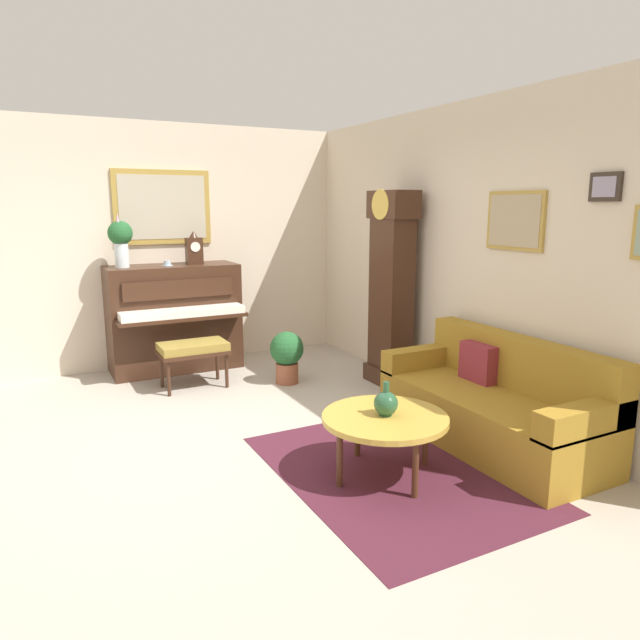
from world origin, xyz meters
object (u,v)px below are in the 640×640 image
object	(u,v)px
green_jug	(386,403)
piano	(175,317)
mantel_clock	(194,249)
flower_vase	(120,238)
couch	(494,405)
piano_bench	(193,350)
grandfather_clock	(391,294)
teacup	(167,264)
coffee_table	(385,420)
potted_plant	(287,354)

from	to	relation	value
green_jug	piano	bearing A→B (deg)	-168.95
piano	mantel_clock	bearing A→B (deg)	89.50
flower_vase	green_jug	size ratio (longest dim) A/B	2.42
piano	couch	size ratio (longest dim) A/B	0.76
piano	green_jug	world-z (taller)	piano
flower_vase	piano_bench	bearing A→B (deg)	34.84
grandfather_clock	teacup	distance (m)	2.49
grandfather_clock	green_jug	world-z (taller)	grandfather_clock
coffee_table	potted_plant	world-z (taller)	potted_plant
piano	potted_plant	world-z (taller)	piano
green_jug	potted_plant	xyz separation A→B (m)	(-2.27, 0.27, -0.21)
teacup	couch	bearing A→B (deg)	29.36
couch	piano_bench	bearing A→B (deg)	-145.05
mantel_clock	teacup	bearing A→B (deg)	-80.97
couch	teacup	bearing A→B (deg)	-150.64
coffee_table	grandfather_clock	bearing A→B (deg)	144.73
coffee_table	flower_vase	xyz separation A→B (m)	(-3.34, -1.18, 1.11)
piano_bench	grandfather_clock	bearing A→B (deg)	67.00
piano	flower_vase	world-z (taller)	flower_vase
coffee_table	potted_plant	distance (m)	2.29
flower_vase	potted_plant	bearing A→B (deg)	53.66
potted_plant	green_jug	bearing A→B (deg)	-6.79
green_jug	potted_plant	size ratio (longest dim) A/B	0.43
flower_vase	potted_plant	size ratio (longest dim) A/B	1.04
piano_bench	mantel_clock	distance (m)	1.27
mantel_clock	green_jug	bearing A→B (deg)	6.70
green_jug	potted_plant	bearing A→B (deg)	173.21
teacup	potted_plant	distance (m)	1.68
piano	teacup	bearing A→B (deg)	-48.93
piano	mantel_clock	distance (m)	0.81
coffee_table	mantel_clock	distance (m)	3.50
piano	coffee_table	bearing A→B (deg)	10.92
piano_bench	potted_plant	xyz separation A→B (m)	(0.31, 0.92, -0.08)
piano_bench	potted_plant	distance (m)	0.98
couch	potted_plant	size ratio (longest dim) A/B	3.39
couch	piano	bearing A→B (deg)	-151.87
piano	flower_vase	size ratio (longest dim) A/B	2.48
piano_bench	flower_vase	distance (m)	1.45
piano_bench	grandfather_clock	size ratio (longest dim) A/B	0.34
piano_bench	potted_plant	size ratio (longest dim) A/B	1.25
potted_plant	flower_vase	bearing A→B (deg)	-126.34
coffee_table	green_jug	distance (m)	0.12
piano	potted_plant	bearing A→B (deg)	40.70
piano	green_jug	size ratio (longest dim) A/B	6.00
green_jug	potted_plant	distance (m)	2.29
grandfather_clock	teacup	size ratio (longest dim) A/B	17.50
mantel_clock	flower_vase	bearing A→B (deg)	-90.04
couch	teacup	distance (m)	3.80
grandfather_clock	teacup	world-z (taller)	grandfather_clock
piano	green_jug	distance (m)	3.40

